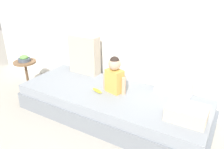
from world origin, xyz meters
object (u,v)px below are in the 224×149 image
Objects in this scene: throw_pillow_right at (175,74)px; side_table at (26,68)px; toddler at (114,75)px; folded_blanket at (187,113)px; throw_pillow_left at (84,55)px; couch at (111,105)px; banana at (97,91)px; fruit_bowl at (24,59)px.

throw_pillow_right reaches higher than side_table.
toddler reaches higher than folded_blanket.
throw_pillow_left is 1.71m from folded_blanket.
throw_pillow_left is at bearing 163.65° from folded_blanket.
side_table is (-0.92, -0.35, -0.28)m from throw_pillow_left.
couch is 4.69× the size of throw_pillow_right.
throw_pillow_left is 0.73m from banana.
folded_blanket is (1.63, -0.48, -0.21)m from throw_pillow_left.
banana is at bearing -145.82° from toddler.
side_table is (-1.62, -0.03, -0.22)m from toddler.
banana is 0.36× the size of side_table.
throw_pillow_left is 1.19× the size of side_table.
banana is 1.45m from fruit_bowl.
throw_pillow_right reaches higher than couch.
side_table is at bearing -171.25° from throw_pillow_right.
throw_pillow_right is at bearing 25.93° from toddler.
side_table is at bearing -159.15° from throw_pillow_left.
throw_pillow_right is at bearing 28.15° from couch.
folded_blanket is (0.93, -0.16, -0.15)m from toddler.
throw_pillow_right reaches higher than fruit_bowl.
couch is at bearing -151.85° from throw_pillow_right.
banana is at bearing -40.58° from throw_pillow_left.
toddler reaches higher than banana.
couch is at bearing -28.15° from throw_pillow_left.
toddler is at bearing 1.08° from fruit_bowl.
throw_pillow_left is 1.36m from throw_pillow_right.
banana is at bearing -152.17° from throw_pillow_right.
side_table reaches higher than couch.
couch is 0.89m from throw_pillow_right.
banana is at bearing -3.68° from side_table.
fruit_bowl is (-0.92, -0.35, -0.12)m from throw_pillow_left.
toddler is (0.70, -0.32, -0.05)m from throw_pillow_left.
side_table is 2.53× the size of fruit_bowl.
toddler is 2.77× the size of banana.
couch is at bearing 26.47° from banana.
fruit_bowl reaches higher than banana.
banana is 0.42× the size of folded_blanket.
banana is (-0.84, -0.44, -0.24)m from throw_pillow_right.
folded_blanket reaches higher than couch.
throw_pillow_right reaches higher than banana.
throw_pillow_left reaches higher than throw_pillow_right.
throw_pillow_right is 1.10× the size of side_table.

